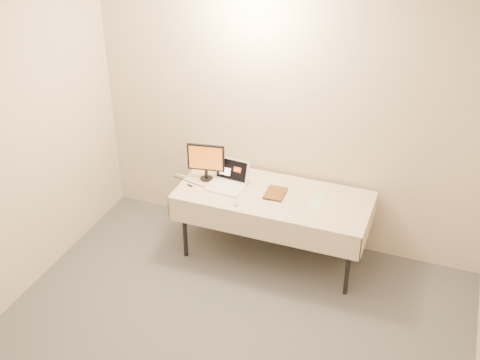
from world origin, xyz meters
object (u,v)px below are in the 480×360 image
(monitor, at_px, (206,159))
(book, at_px, (266,182))
(laptop, at_px, (228,180))
(table, at_px, (273,200))

(monitor, bearing_deg, book, -13.52)
(laptop, distance_m, monitor, 0.30)
(laptop, xyz_separation_m, monitor, (-0.25, 0.04, 0.16))
(table, distance_m, monitor, 0.77)
(table, xyz_separation_m, monitor, (-0.72, 0.04, 0.29))
(monitor, xyz_separation_m, book, (0.64, -0.04, -0.10))
(table, bearing_deg, laptop, 179.95)
(table, bearing_deg, monitor, 176.64)
(table, distance_m, book, 0.20)
(laptop, height_order, book, book)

